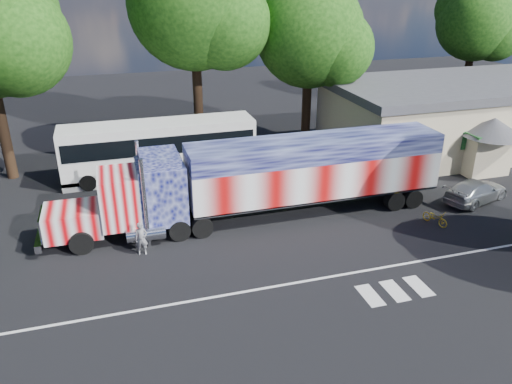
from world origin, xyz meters
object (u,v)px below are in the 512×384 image
object	(u,v)px
semi_truck	(269,177)
woman	(141,239)
tree_ne_a	(311,34)
bicycle	(435,217)
coach_bus	(160,148)
tree_far_ne	(478,22)
parked_car	(476,191)
tree_n_mid	(196,5)

from	to	relation	value
semi_truck	woman	world-z (taller)	semi_truck
tree_ne_a	bicycle	bearing A→B (deg)	-84.25
coach_bus	semi_truck	bearing A→B (deg)	-58.10
semi_truck	bicycle	world-z (taller)	semi_truck
semi_truck	tree_far_ne	xyz separation A→B (m)	(25.01, 15.87, 6.05)
tree_ne_a	tree_far_ne	xyz separation A→B (m)	(18.02, 4.30, -0.01)
parked_car	woman	distance (m)	19.80
bicycle	tree_far_ne	xyz separation A→B (m)	(16.51, 19.32, 8.06)
parked_car	tree_ne_a	distance (m)	16.28
semi_truck	bicycle	xyz separation A→B (m)	(8.50, -3.45, -2.01)
tree_n_mid	semi_truck	bearing A→B (deg)	-83.97
coach_bus	tree_n_mid	bearing A→B (deg)	50.84
coach_bus	tree_far_ne	size ratio (longest dim) A/B	1.05
parked_car	woman	size ratio (longest dim) A/B	2.70
tree_far_ne	coach_bus	bearing A→B (deg)	-165.48
semi_truck	parked_car	world-z (taller)	semi_truck
coach_bus	tree_far_ne	bearing A→B (deg)	14.52
semi_truck	tree_n_mid	size ratio (longest dim) A/B	1.45
semi_truck	parked_car	size ratio (longest dim) A/B	4.81
parked_car	tree_ne_a	bearing A→B (deg)	5.73
bicycle	tree_ne_a	world-z (taller)	tree_ne_a
semi_truck	tree_n_mid	xyz separation A→B (m)	(-1.33, 12.62, 8.18)
semi_truck	coach_bus	distance (m)	9.54
semi_truck	bicycle	distance (m)	9.39
tree_n_mid	tree_far_ne	world-z (taller)	tree_n_mid
coach_bus	tree_ne_a	world-z (taller)	tree_ne_a
coach_bus	woman	distance (m)	10.44
bicycle	semi_truck	bearing A→B (deg)	138.68
semi_truck	woman	distance (m)	7.63
tree_far_ne	bicycle	bearing A→B (deg)	-130.52
coach_bus	tree_far_ne	world-z (taller)	tree_far_ne
parked_car	bicycle	xyz separation A→B (m)	(-4.13, -1.90, -0.26)
woman	tree_n_mid	world-z (taller)	tree_n_mid
woman	tree_ne_a	distance (m)	21.09
coach_bus	tree_ne_a	distance (m)	14.13
semi_truck	tree_ne_a	xyz separation A→B (m)	(6.98, 11.57, 6.06)
coach_bus	tree_n_mid	world-z (taller)	tree_n_mid
bicycle	tree_n_mid	world-z (taller)	tree_n_mid
bicycle	tree_far_ne	size ratio (longest dim) A/B	0.13
parked_car	woman	xyz separation A→B (m)	(-19.80, -0.53, 0.18)
coach_bus	woman	xyz separation A→B (m)	(-2.14, -10.16, -1.06)
woman	tree_far_ne	size ratio (longest dim) A/B	0.14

